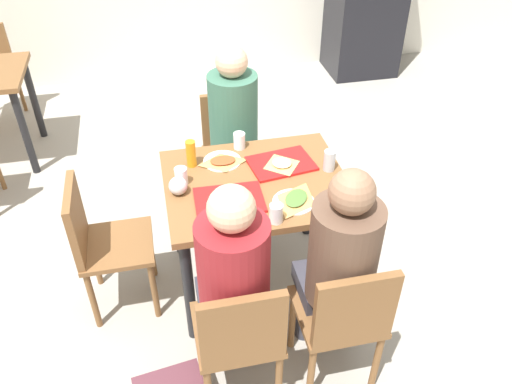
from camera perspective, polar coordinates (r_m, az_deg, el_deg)
The scene contains 23 objects.
ground_plane at distance 3.39m, azimuth 0.00°, elevation -9.46°, with size 10.00×10.00×0.02m, color #9E998E.
main_table at distance 2.94m, azimuth 0.00°, elevation -0.55°, with size 1.00×0.83×0.77m.
chair_near_left at distance 2.46m, azimuth -1.81°, elevation -15.43°, with size 0.40×0.40×0.86m.
chair_near_right at distance 2.56m, azimuth 9.62°, elevation -13.31°, with size 0.40×0.40×0.86m.
chair_far_side at distance 3.67m, azimuth -2.68°, elevation 5.12°, with size 0.40×0.40×0.86m.
chair_left_end at distance 3.02m, azimuth -16.73°, elevation -4.99°, with size 0.40×0.40×0.86m.
person_in_red at distance 2.36m, azimuth -2.58°, elevation -9.15°, with size 0.32×0.42×1.27m.
person_in_brown_jacket at distance 2.46m, azimuth 9.08°, elevation -7.23°, with size 0.32×0.42×1.27m.
person_far_side at distance 3.42m, azimuth -2.37°, elevation 7.37°, with size 0.32×0.42×1.27m.
tray_red_near at distance 2.73m, azimuth -2.96°, elevation -0.88°, with size 0.36×0.26×0.02m, color red.
tray_red_far at distance 3.00m, azimuth 2.78°, elevation 3.14°, with size 0.36×0.26×0.02m, color red.
paper_plate_center at distance 3.03m, azimuth -3.71°, elevation 3.41°, with size 0.22×0.22×0.01m, color white.
paper_plate_near_edge at distance 2.72m, azimuth 4.12°, elevation -1.08°, with size 0.22×0.22×0.01m, color white.
pizza_slice_a at distance 2.69m, azimuth -2.67°, elevation -0.95°, with size 0.15×0.18×0.02m.
pizza_slice_b at distance 2.97m, azimuth 2.84°, elevation 3.13°, with size 0.18×0.19×0.02m.
pizza_slice_c at distance 3.00m, azimuth -3.66°, elevation 3.38°, with size 0.21×0.14×0.02m.
pizza_slice_d at distance 2.72m, azimuth 4.42°, elevation -0.76°, with size 0.26×0.28×0.02m.
plastic_cup_a at distance 3.12m, azimuth -1.84°, elevation 5.63°, with size 0.07×0.07×0.10m, color white.
plastic_cup_b at distance 2.58m, azimuth 2.22°, elevation -2.34°, with size 0.07×0.07×0.10m, color white.
plastic_cup_c at distance 2.85m, azimuth -8.19°, elevation 1.71°, with size 0.07×0.07×0.10m, color white.
soda_can at distance 2.96m, azimuth 8.04°, elevation 3.44°, with size 0.07×0.07×0.12m, color #B7BCC6.
condiment_bottle at distance 2.97m, azimuth -7.12°, elevation 4.19°, with size 0.06×0.06×0.16m, color orange.
foil_bundle at distance 2.78m, azimuth -8.53°, elevation 0.67°, with size 0.10×0.10×0.10m, color silver.
Camera 1 is at (-0.49, -2.26, 2.47)m, focal length 36.53 mm.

